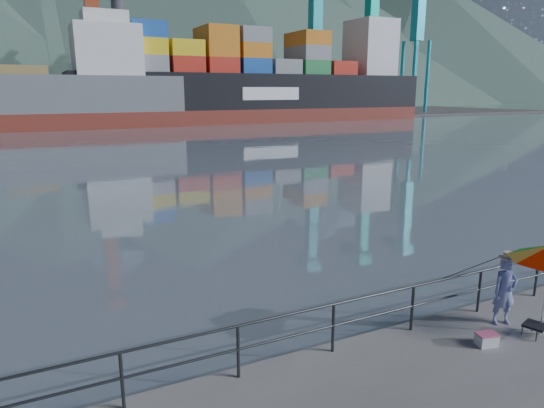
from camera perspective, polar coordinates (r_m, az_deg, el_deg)
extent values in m
cube|color=slate|center=(135.75, -24.09, 10.00)|extent=(500.00, 280.00, 0.00)
cube|color=#514F4C|center=(99.92, -17.28, 9.78)|extent=(200.00, 40.00, 0.40)
cylinder|color=#2D3033|center=(10.15, 12.09, -10.42)|extent=(22.00, 0.05, 0.05)
cylinder|color=#2D3033|center=(10.34, 11.96, -12.71)|extent=(22.00, 0.05, 0.05)
cube|color=#2D3033|center=(10.36, 11.95, -12.96)|extent=(22.00, 0.06, 1.00)
cone|color=#385147|center=(212.59, -26.00, 19.82)|extent=(282.88, 282.88, 68.00)
cone|color=#385147|center=(228.07, -9.81, 21.88)|extent=(332.80, 332.80, 80.00)
cone|color=#385147|center=(260.33, 5.72, 18.91)|extent=(257.92, 257.92, 62.00)
cone|color=#385147|center=(306.84, 16.99, 18.30)|extent=(291.20, 291.20, 70.00)
cube|color=#267F3F|center=(98.88, -17.24, 10.50)|extent=(6.00, 2.40, 2.60)
cube|color=red|center=(100.07, -13.59, 12.24)|extent=(6.00, 2.40, 7.80)
cube|color=red|center=(101.78, -9.88, 10.96)|extent=(6.00, 2.40, 2.60)
cube|color=yellow|center=(103.81, -6.38, 11.11)|extent=(6.00, 2.40, 2.60)
cube|color=gray|center=(106.15, -3.04, 12.62)|extent=(6.00, 2.40, 7.80)
cube|color=#267F3F|center=(108.90, 0.19, 11.97)|extent=(6.00, 2.40, 5.20)
cube|color=gray|center=(111.91, 3.24, 12.65)|extent=(6.00, 2.40, 7.80)
cube|color=red|center=(115.30, 6.10, 11.32)|extent=(6.00, 2.40, 2.60)
cube|color=red|center=(118.88, 8.80, 11.30)|extent=(6.00, 2.40, 2.60)
cube|color=orange|center=(101.78, -17.62, 12.01)|extent=(6.00, 2.40, 7.80)
cube|color=orange|center=(103.05, -13.89, 10.80)|extent=(6.00, 2.40, 2.60)
cube|color=#267F3F|center=(104.60, -10.42, 12.42)|extent=(6.00, 2.40, 7.80)
cube|color=#267F3F|center=(106.60, -6.96, 11.85)|extent=(6.00, 2.40, 5.20)
cube|color=orange|center=(108.97, -3.65, 11.26)|extent=(6.00, 2.40, 2.60)
cube|color=#194CA5|center=(111.57, -0.52, 12.67)|extent=(6.00, 2.40, 7.80)
cube|color=#267F3F|center=(114.54, 2.49, 12.67)|extent=(6.00, 2.40, 7.80)
imported|color=navy|center=(11.85, 25.70, -9.25)|extent=(0.63, 0.50, 1.51)
cube|color=black|center=(11.77, 28.56, -12.44)|extent=(0.52, 0.52, 0.05)
cube|color=#2D3033|center=(11.82, 28.49, -13.03)|extent=(0.35, 0.35, 0.22)
cube|color=silver|center=(11.02, 23.93, -14.42)|extent=(0.45, 0.35, 0.23)
cylinder|color=black|center=(12.54, 20.94, -11.31)|extent=(0.37, 1.68, 1.21)
cube|color=silver|center=(76.21, -18.92, 16.68)|extent=(9.00, 7.91, 7.00)
cube|color=maroon|center=(84.41, -1.61, 10.34)|extent=(60.46, 10.08, 2.50)
cube|color=black|center=(84.30, -1.63, 13.09)|extent=(60.46, 10.08, 5.60)
cube|color=silver|center=(96.46, 11.46, 17.50)|extent=(7.00, 8.06, 10.00)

